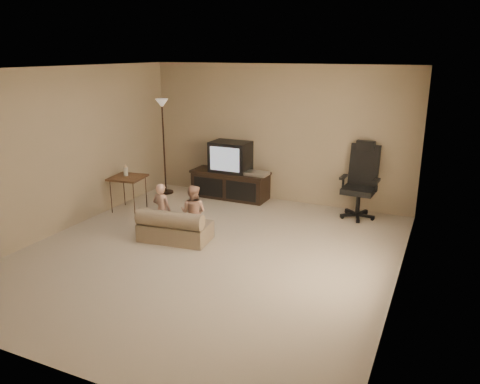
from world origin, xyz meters
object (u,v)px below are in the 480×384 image
at_px(child_sofa, 174,228).
at_px(toddler_left, 162,210).
at_px(tv_stand, 231,175).
at_px(side_table, 128,178).
at_px(floor_lamp, 163,125).
at_px(office_chair, 360,190).
at_px(toddler_right, 193,212).

bearing_deg(child_sofa, toddler_left, 152.76).
xyz_separation_m(tv_stand, child_sofa, (0.17, -2.30, -0.25)).
distance_m(side_table, floor_lamp, 1.38).
distance_m(office_chair, floor_lamp, 3.87).
distance_m(side_table, toddler_right, 1.84).
height_order(office_chair, floor_lamp, floor_lamp).
distance_m(tv_stand, toddler_left, 2.20).
xyz_separation_m(tv_stand, toddler_left, (-0.10, -2.20, -0.04)).
bearing_deg(office_chair, toddler_right, -131.88).
relative_size(child_sofa, toddler_left, 1.31).
bearing_deg(tv_stand, child_sofa, -85.53).
xyz_separation_m(child_sofa, toddler_left, (-0.26, 0.10, 0.21)).
bearing_deg(child_sofa, office_chair, 37.35).
relative_size(floor_lamp, toddler_right, 2.22).
bearing_deg(tv_stand, floor_lamp, -168.34).
bearing_deg(toddler_left, child_sofa, 159.81).
bearing_deg(floor_lamp, toddler_left, -57.95).
bearing_deg(toddler_left, tv_stand, -92.28).
height_order(office_chair, toddler_left, office_chair).
xyz_separation_m(tv_stand, toddler_right, (0.39, -2.10, -0.03)).
bearing_deg(floor_lamp, toddler_right, -47.23).
xyz_separation_m(side_table, child_sofa, (1.48, -0.88, -0.39)).
distance_m(office_chair, toddler_left, 3.31).
height_order(child_sofa, toddler_left, toddler_left).
xyz_separation_m(floor_lamp, toddler_right, (1.70, -1.83, -0.93)).
height_order(floor_lamp, toddler_right, floor_lamp).
bearing_deg(office_chair, toddler_left, -136.48).
bearing_deg(child_sofa, floor_lamp, 119.11).
height_order(side_table, toddler_left, toddler_left).
bearing_deg(toddler_left, toddler_right, -167.86).
height_order(office_chair, side_table, office_chair).
xyz_separation_m(tv_stand, floor_lamp, (-1.31, -0.26, 0.90)).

